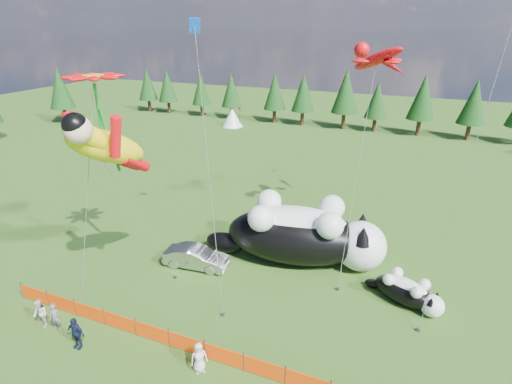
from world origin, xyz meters
The scene contains 15 objects.
ground centered at (0.00, 0.00, 0.00)m, with size 160.00×160.00×0.00m, color #113409.
safety_fence centered at (0.00, -3.00, 0.50)m, with size 22.06×0.06×1.10m.
tree_line centered at (0.00, 45.00, 4.00)m, with size 90.00×4.00×8.00m, color black, non-canonical shape.
festival_tents centered at (11.00, 40.00, 1.40)m, with size 50.00×3.20×2.80m, color white, non-canonical shape.
cat_large centered at (2.86, 6.98, 2.08)m, with size 12.09×5.69×4.38m.
cat_small centered at (9.63, 4.94, 0.80)m, with size 4.45×2.88×1.69m.
car centered at (-3.35, 3.67, 0.70)m, with size 1.49×4.26×1.41m, color #B1B0B5.
spectator_a centered at (-7.08, -4.22, 0.79)m, with size 0.58×0.38×1.58m, color slate.
spectator_b centered at (-7.99, -4.34, 0.81)m, with size 0.79×0.47×1.63m, color silver.
spectator_c centered at (-5.15, -4.74, 0.87)m, with size 1.02×0.52×1.75m, color #121932.
spectator_e centered at (1.12, -3.74, 0.78)m, with size 0.77×0.50×1.57m, color silver.
superhero_kite centered at (-5.19, -0.78, 9.18)m, with size 5.76×6.08×11.72m.
gecko_kite centered at (5.86, 11.22, 12.75)m, with size 6.49×9.72×14.60m.
flower_kite centered at (-6.69, 0.56, 12.12)m, with size 3.45×5.28×12.63m.
diamond_kite_a centered at (-3.14, 4.79, 14.13)m, with size 4.28×5.48×15.98m.
Camera 1 is at (8.73, -15.48, 14.71)m, focal length 28.00 mm.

